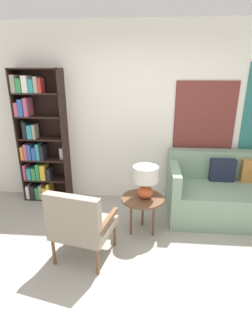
% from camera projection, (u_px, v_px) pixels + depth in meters
% --- Properties ---
extents(ground_plane, '(14.00, 14.00, 0.00)m').
position_uv_depth(ground_plane, '(121.00, 286.00, 2.61)').
color(ground_plane, '#9E998E').
extents(wall_back, '(6.40, 0.08, 2.70)m').
position_uv_depth(wall_back, '(138.00, 117.00, 4.03)').
color(wall_back, white).
rests_on(wall_back, ground_plane).
extents(bookshelf, '(0.74, 0.30, 2.06)m').
position_uv_depth(bookshelf, '(38.00, 142.00, 4.12)').
color(bookshelf, black).
rests_on(bookshelf, ground_plane).
extents(armchair, '(0.72, 0.71, 0.87)m').
position_uv_depth(armchair, '(79.00, 223.00, 2.80)').
color(armchair, brown).
rests_on(armchair, ground_plane).
extents(couch, '(2.02, 0.95, 0.90)m').
position_uv_depth(couch, '(238.00, 194.00, 3.81)').
color(couch, gray).
rests_on(couch, ground_plane).
extents(side_table, '(0.55, 0.55, 0.50)m').
position_uv_depth(side_table, '(143.00, 201.00, 3.35)').
color(side_table, brown).
rests_on(side_table, ground_plane).
extents(table_lamp, '(0.32, 0.32, 0.42)m').
position_uv_depth(table_lamp, '(145.00, 179.00, 3.24)').
color(table_lamp, '#C65128').
rests_on(table_lamp, side_table).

